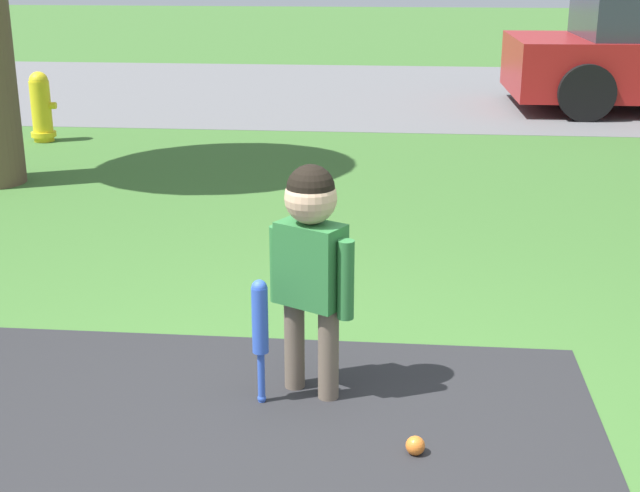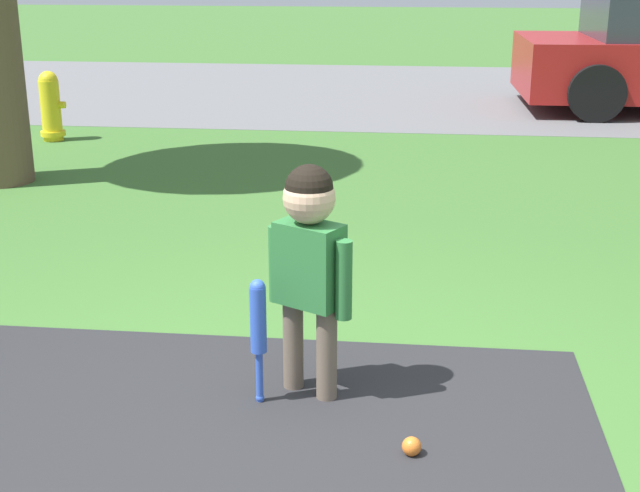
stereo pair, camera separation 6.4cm
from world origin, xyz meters
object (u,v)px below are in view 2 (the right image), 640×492
at_px(sports_ball, 412,446).
at_px(baseball_bat, 258,324).
at_px(fire_hydrant, 51,107).
at_px(child, 309,249).

bearing_deg(sports_ball, baseball_bat, 151.29).
relative_size(baseball_bat, sports_ball, 7.43).
distance_m(baseball_bat, sports_ball, 0.82).
bearing_deg(sports_ball, fire_hydrant, 123.52).
xyz_separation_m(sports_ball, fire_hydrant, (-3.78, 5.70, 0.31)).
relative_size(child, baseball_bat, 1.83).
height_order(baseball_bat, fire_hydrant, fire_hydrant).
bearing_deg(child, fire_hydrant, 151.27).
bearing_deg(baseball_bat, child, 28.56).
bearing_deg(sports_ball, child, 133.93).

